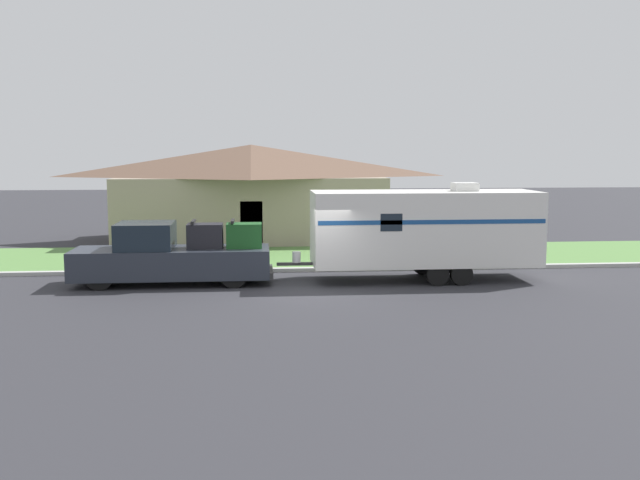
# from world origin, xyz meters

# --- Properties ---
(ground_plane) EXTENTS (120.00, 120.00, 0.00)m
(ground_plane) POSITION_xyz_m (0.00, 0.00, 0.00)
(ground_plane) COLOR #2D2D33
(curb_strip) EXTENTS (80.00, 0.30, 0.14)m
(curb_strip) POSITION_xyz_m (0.00, 3.75, 0.07)
(curb_strip) COLOR #ADADA8
(curb_strip) RESTS_ON ground_plane
(lawn_strip) EXTENTS (80.00, 7.00, 0.03)m
(lawn_strip) POSITION_xyz_m (0.00, 7.40, 0.01)
(lawn_strip) COLOR #568442
(lawn_strip) RESTS_ON ground_plane
(house_across_street) EXTENTS (13.60, 6.62, 4.64)m
(house_across_street) POSITION_xyz_m (-1.94, 13.37, 2.40)
(house_across_street) COLOR gray
(house_across_street) RESTS_ON ground_plane
(pickup_truck) EXTENTS (6.47, 2.03, 2.10)m
(pickup_truck) POSITION_xyz_m (-4.47, 1.72, 0.92)
(pickup_truck) COLOR black
(pickup_truck) RESTS_ON ground_plane
(travel_trailer) EXTENTS (8.74, 2.43, 3.28)m
(travel_trailer) POSITION_xyz_m (3.90, 1.72, 1.77)
(travel_trailer) COLOR black
(travel_trailer) RESTS_ON ground_plane
(mailbox) EXTENTS (0.48, 0.20, 1.31)m
(mailbox) POSITION_xyz_m (3.90, 4.69, 1.00)
(mailbox) COLOR brown
(mailbox) RESTS_ON ground_plane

